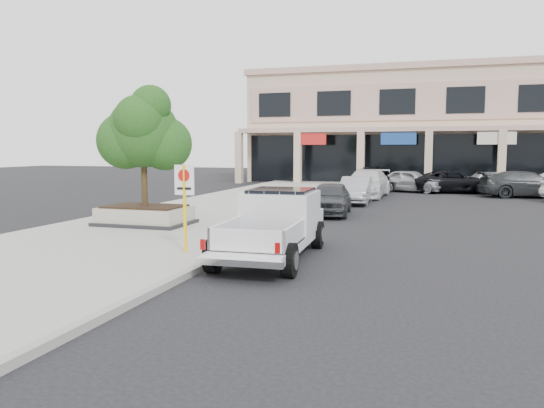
{
  "coord_description": "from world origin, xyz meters",
  "views": [
    {
      "loc": [
        3.73,
        -13.94,
        2.86
      ],
      "look_at": [
        -1.12,
        1.5,
        1.16
      ],
      "focal_mm": 35.0,
      "sensor_mm": 36.0,
      "label": 1
    }
  ],
  "objects_px": {
    "pickup_truck": "(272,225)",
    "lot_car_e": "(493,180)",
    "lot_car_d": "(454,182)",
    "curb_car_d": "(372,178)",
    "no_parking_sign": "(185,196)",
    "planter_tree": "(149,133)",
    "lot_car_a": "(411,181)",
    "curb_car_b": "(356,190)",
    "lot_car_c": "(527,184)",
    "curb_car_a": "(330,198)",
    "planter": "(145,215)",
    "curb_car_c": "(367,183)"
  },
  "relations": [
    {
      "from": "planter_tree",
      "to": "no_parking_sign",
      "type": "xyz_separation_m",
      "value": [
        3.58,
        -4.38,
        -1.78
      ]
    },
    {
      "from": "lot_car_d",
      "to": "lot_car_e",
      "type": "xyz_separation_m",
      "value": [
        2.64,
        3.37,
        -0.04
      ]
    },
    {
      "from": "planter_tree",
      "to": "curb_car_a",
      "type": "xyz_separation_m",
      "value": [
        5.42,
        5.76,
        -2.7
      ]
    },
    {
      "from": "pickup_truck",
      "to": "lot_car_e",
      "type": "height_order",
      "value": "pickup_truck"
    },
    {
      "from": "curb_car_d",
      "to": "lot_car_a",
      "type": "bearing_deg",
      "value": -23.16
    },
    {
      "from": "curb_car_a",
      "to": "lot_car_d",
      "type": "height_order",
      "value": "lot_car_d"
    },
    {
      "from": "no_parking_sign",
      "to": "lot_car_a",
      "type": "height_order",
      "value": "no_parking_sign"
    },
    {
      "from": "no_parking_sign",
      "to": "lot_car_d",
      "type": "height_order",
      "value": "no_parking_sign"
    },
    {
      "from": "lot_car_a",
      "to": "lot_car_e",
      "type": "height_order",
      "value": "lot_car_a"
    },
    {
      "from": "lot_car_c",
      "to": "lot_car_e",
      "type": "distance_m",
      "value": 5.59
    },
    {
      "from": "curb_car_b",
      "to": "curb_car_c",
      "type": "relative_size",
      "value": 0.76
    },
    {
      "from": "curb_car_a",
      "to": "curb_car_d",
      "type": "relative_size",
      "value": 0.73
    },
    {
      "from": "no_parking_sign",
      "to": "lot_car_e",
      "type": "xyz_separation_m",
      "value": [
        9.89,
        27.06,
        -0.96
      ]
    },
    {
      "from": "planter",
      "to": "lot_car_d",
      "type": "bearing_deg",
      "value": 60.6
    },
    {
      "from": "lot_car_d",
      "to": "curb_car_d",
      "type": "bearing_deg",
      "value": 71.68
    },
    {
      "from": "curb_car_d",
      "to": "no_parking_sign",
      "type": "bearing_deg",
      "value": -94.56
    },
    {
      "from": "no_parking_sign",
      "to": "lot_car_a",
      "type": "xyz_separation_m",
      "value": [
        4.55,
        23.45,
        -0.89
      ]
    },
    {
      "from": "curb_car_c",
      "to": "curb_car_d",
      "type": "height_order",
      "value": "curb_car_c"
    },
    {
      "from": "planter",
      "to": "curb_car_d",
      "type": "distance_m",
      "value": 21.11
    },
    {
      "from": "curb_car_d",
      "to": "lot_car_e",
      "type": "height_order",
      "value": "curb_car_d"
    },
    {
      "from": "no_parking_sign",
      "to": "pickup_truck",
      "type": "xyz_separation_m",
      "value": [
        2.2,
        0.56,
        -0.75
      ]
    },
    {
      "from": "planter",
      "to": "curb_car_c",
      "type": "bearing_deg",
      "value": 68.1
    },
    {
      "from": "planter_tree",
      "to": "lot_car_d",
      "type": "bearing_deg",
      "value": 60.71
    },
    {
      "from": "planter_tree",
      "to": "curb_car_b",
      "type": "distance_m",
      "value": 12.6
    },
    {
      "from": "no_parking_sign",
      "to": "lot_car_d",
      "type": "distance_m",
      "value": 24.79
    },
    {
      "from": "planter",
      "to": "lot_car_c",
      "type": "bearing_deg",
      "value": 49.33
    },
    {
      "from": "curb_car_a",
      "to": "lot_car_e",
      "type": "bearing_deg",
      "value": 59.14
    },
    {
      "from": "curb_car_c",
      "to": "lot_car_c",
      "type": "bearing_deg",
      "value": 18.97
    },
    {
      "from": "curb_car_b",
      "to": "curb_car_c",
      "type": "distance_m",
      "value": 3.85
    },
    {
      "from": "lot_car_c",
      "to": "curb_car_b",
      "type": "bearing_deg",
      "value": 113.33
    },
    {
      "from": "lot_car_d",
      "to": "lot_car_e",
      "type": "relative_size",
      "value": 1.31
    },
    {
      "from": "lot_car_d",
      "to": "lot_car_e",
      "type": "height_order",
      "value": "lot_car_d"
    },
    {
      "from": "planter",
      "to": "lot_car_a",
      "type": "xyz_separation_m",
      "value": [
        8.27,
        19.23,
        0.27
      ]
    },
    {
      "from": "planter_tree",
      "to": "lot_car_a",
      "type": "distance_m",
      "value": 20.9
    },
    {
      "from": "lot_car_a",
      "to": "curb_car_b",
      "type": "bearing_deg",
      "value": -175.76
    },
    {
      "from": "curb_car_c",
      "to": "lot_car_e",
      "type": "distance_m",
      "value": 11.05
    },
    {
      "from": "curb_car_b",
      "to": "lot_car_d",
      "type": "bearing_deg",
      "value": 56.89
    },
    {
      "from": "curb_car_b",
      "to": "curb_car_c",
      "type": "xyz_separation_m",
      "value": [
        0.07,
        3.84,
        0.11
      ]
    },
    {
      "from": "no_parking_sign",
      "to": "lot_car_c",
      "type": "distance_m",
      "value": 24.41
    },
    {
      "from": "planter",
      "to": "lot_car_e",
      "type": "distance_m",
      "value": 26.59
    },
    {
      "from": "pickup_truck",
      "to": "lot_car_a",
      "type": "xyz_separation_m",
      "value": [
        2.35,
        22.89,
        -0.14
      ]
    },
    {
      "from": "curb_car_b",
      "to": "lot_car_a",
      "type": "height_order",
      "value": "lot_car_a"
    },
    {
      "from": "pickup_truck",
      "to": "lot_car_c",
      "type": "bearing_deg",
      "value": 64.1
    },
    {
      "from": "planter_tree",
      "to": "lot_car_d",
      "type": "relative_size",
      "value": 0.77
    },
    {
      "from": "planter",
      "to": "curb_car_d",
      "type": "bearing_deg",
      "value": 74.49
    },
    {
      "from": "planter",
      "to": "curb_car_b",
      "type": "xyz_separation_m",
      "value": [
        5.9,
        11.02,
        0.22
      ]
    },
    {
      "from": "curb_car_a",
      "to": "lot_car_d",
      "type": "xyz_separation_m",
      "value": [
        5.42,
        13.56,
        0.01
      ]
    },
    {
      "from": "no_parking_sign",
      "to": "lot_car_e",
      "type": "distance_m",
      "value": 28.83
    },
    {
      "from": "curb_car_b",
      "to": "pickup_truck",
      "type": "bearing_deg",
      "value": -92.12
    },
    {
      "from": "planter",
      "to": "curb_car_d",
      "type": "xyz_separation_m",
      "value": [
        5.65,
        20.34,
        0.32
      ]
    }
  ]
}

